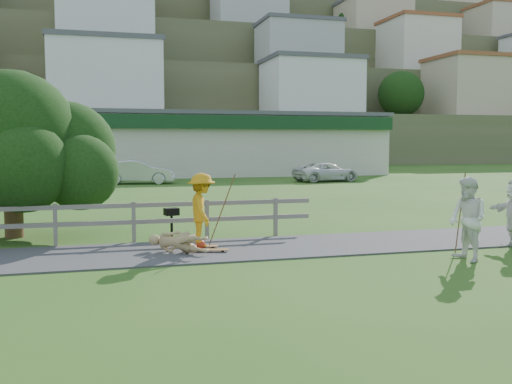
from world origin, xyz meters
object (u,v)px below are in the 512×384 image
car_silver (138,172)px  bbq (172,223)px  skater_fallen (178,242)px  skater_rider (202,214)px  spectator_a (468,219)px  car_white (327,172)px  tree (12,167)px

car_silver → bbq: bearing=-174.0°
bbq → skater_fallen: bearing=-105.8°
skater_rider → spectator_a: size_ratio=0.96×
skater_rider → car_white: skater_rider is taller
car_silver → car_white: car_silver is taller
skater_fallen → bbq: bearing=39.1°
skater_fallen → tree: tree is taller
car_white → bbq: 24.26m
bbq → skater_rider: bearing=-88.9°
skater_fallen → spectator_a: size_ratio=0.83×
car_white → car_silver: bearing=74.7°
car_silver → tree: size_ratio=0.80×
tree → skater_rider: bearing=-34.4°
skater_rider → bbq: skater_rider is taller
spectator_a → tree: bearing=-122.5°
car_silver → bbq: car_silver is taller
skater_rider → spectator_a: 6.29m
car_silver → bbq: 21.58m
skater_fallen → bbq: (0.14, 2.49, 0.13)m
skater_rider → bbq: 2.20m
car_silver → skater_fallen: bearing=-174.2°
skater_fallen → car_silver: 24.07m
skater_rider → car_white: bearing=-28.6°
bbq → spectator_a: bearing=-52.0°
spectator_a → skater_rider: bearing=-119.2°
skater_rider → spectator_a: bearing=-117.1°
car_silver → tree: tree is taller
car_silver → car_white: size_ratio=1.01×
tree → bbq: (4.31, -1.21, -1.58)m
skater_rider → skater_fallen: size_ratio=1.15×
car_silver → car_white: (12.65, -1.14, -0.13)m
spectator_a → car_white: bearing=163.0°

